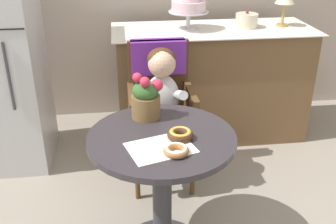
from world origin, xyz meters
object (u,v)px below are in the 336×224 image
at_px(seated_child, 163,95).
at_px(donut_mid, 176,150).
at_px(donut_front, 180,134).
at_px(flower_vase, 146,98).
at_px(cafe_table, 162,172).
at_px(round_layer_cake, 246,20).
at_px(tiered_cake_stand, 189,5).
at_px(wicker_chair, 160,91).

distance_m(seated_child, donut_mid, 0.76).
height_order(donut_front, flower_vase, flower_vase).
xyz_separation_m(seated_child, donut_front, (0.01, -0.63, 0.07)).
distance_m(cafe_table, round_layer_cake, 1.60).
xyz_separation_m(donut_front, tiered_cake_stand, (0.27, 1.34, 0.34)).
distance_m(wicker_chair, donut_mid, 0.92).
xyz_separation_m(donut_front, flower_vase, (-0.14, 0.25, 0.08)).
bearing_deg(cafe_table, flower_vase, 105.08).
height_order(donut_front, donut_mid, donut_front).
bearing_deg(flower_vase, tiered_cake_stand, 69.51).
bearing_deg(round_layer_cake, tiered_cake_stand, -179.24).
xyz_separation_m(seated_child, round_layer_cake, (0.74, 0.72, 0.28)).
relative_size(cafe_table, tiered_cake_stand, 2.40).
height_order(cafe_table, flower_vase, flower_vase).
bearing_deg(round_layer_cake, cafe_table, -121.74).
relative_size(seated_child, flower_vase, 2.97).
bearing_deg(flower_vase, wicker_chair, 76.47).
bearing_deg(round_layer_cake, seated_child, -135.71).
relative_size(flower_vase, tiered_cake_stand, 0.82).
bearing_deg(donut_front, round_layer_cake, 61.73).
relative_size(wicker_chair, donut_front, 7.70).
xyz_separation_m(flower_vase, round_layer_cake, (0.86, 1.10, 0.12)).
bearing_deg(tiered_cake_stand, seated_child, -111.39).
bearing_deg(donut_front, cafe_table, 153.60).
distance_m(flower_vase, round_layer_cake, 1.40).
height_order(cafe_table, round_layer_cake, round_layer_cake).
distance_m(seated_child, donut_front, 0.63).
height_order(seated_child, flower_vase, flower_vase).
relative_size(cafe_table, flower_vase, 2.94).
xyz_separation_m(wicker_chair, flower_vase, (-0.13, -0.53, 0.19)).
distance_m(cafe_table, tiered_cake_stand, 1.46).
bearing_deg(flower_vase, cafe_table, -74.92).
distance_m(seated_child, flower_vase, 0.43).
height_order(flower_vase, tiered_cake_stand, tiered_cake_stand).
height_order(seated_child, donut_mid, seated_child).
height_order(seated_child, donut_front, seated_child).
bearing_deg(donut_front, wicker_chair, 90.82).
bearing_deg(seated_child, tiered_cake_stand, 68.61).
xyz_separation_m(donut_mid, round_layer_cake, (0.76, 1.48, 0.21)).
bearing_deg(round_layer_cake, donut_front, -118.27).
bearing_deg(seated_child, round_layer_cake, 44.29).
height_order(cafe_table, wicker_chair, wicker_chair).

